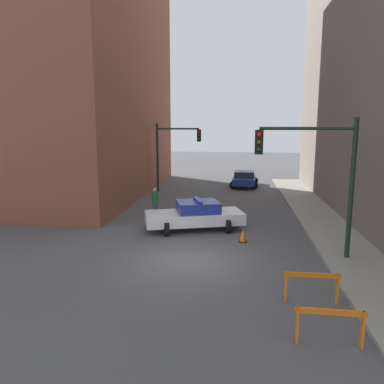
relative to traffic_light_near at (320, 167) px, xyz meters
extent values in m
plane|color=#4C4C4F|center=(-4.73, -0.78, -3.53)|extent=(120.00, 120.00, 0.00)
cube|color=gray|center=(1.47, -0.78, -3.47)|extent=(2.40, 44.00, 0.12)
cube|color=brown|center=(-16.73, 13.22, 7.28)|extent=(14.00, 20.00, 21.62)
cylinder|color=black|center=(1.17, 0.01, -0.81)|extent=(0.18, 0.18, 5.20)
cylinder|color=black|center=(-0.53, 0.01, 1.39)|extent=(3.40, 0.12, 0.12)
cube|color=black|center=(-2.23, 0.01, 0.89)|extent=(0.30, 0.22, 0.90)
sphere|color=red|center=(-2.23, -0.14, 1.16)|extent=(0.18, 0.18, 0.18)
sphere|color=#4C3D0C|center=(-2.23, -0.14, 0.89)|extent=(0.18, 0.18, 0.18)
sphere|color=#0C4219|center=(-2.23, -0.14, 0.62)|extent=(0.18, 0.18, 0.18)
cylinder|color=black|center=(-9.13, 14.09, -0.93)|extent=(0.18, 0.18, 5.20)
cylinder|color=black|center=(-7.53, 14.09, 1.27)|extent=(3.20, 0.12, 0.12)
cube|color=black|center=(-5.93, 14.09, 0.77)|extent=(0.30, 0.22, 0.90)
sphere|color=red|center=(-5.93, 13.95, 1.04)|extent=(0.18, 0.18, 0.18)
sphere|color=#4C3D0C|center=(-5.93, 13.95, 0.77)|extent=(0.18, 0.18, 0.18)
sphere|color=#0C4219|center=(-5.93, 13.95, 0.50)|extent=(0.18, 0.18, 0.18)
cube|color=white|center=(-5.05, 3.50, -2.93)|extent=(5.04, 3.16, 0.55)
cube|color=navy|center=(-4.87, 3.56, -2.39)|extent=(2.37, 2.14, 0.52)
cylinder|color=black|center=(-6.19, 2.26, -3.20)|extent=(0.41, 0.70, 0.66)
cylinder|color=black|center=(-6.69, 3.88, -3.20)|extent=(0.41, 0.70, 0.66)
cylinder|color=black|center=(-3.41, 3.12, -3.20)|extent=(0.41, 0.70, 0.66)
cylinder|color=black|center=(-3.91, 4.74, -3.20)|extent=(0.41, 0.70, 0.66)
cube|color=#2633BF|center=(-4.87, 3.56, -2.07)|extent=(0.60, 1.38, 0.12)
cube|color=navy|center=(-2.42, 17.22, -2.96)|extent=(2.04, 4.39, 0.52)
cube|color=#232833|center=(-2.43, 17.04, -2.46)|extent=(1.68, 1.89, 0.48)
cylinder|color=black|center=(-3.17, 18.59, -3.22)|extent=(0.63, 0.25, 0.62)
cylinder|color=black|center=(-1.52, 18.50, -3.22)|extent=(0.63, 0.25, 0.62)
cylinder|color=black|center=(-3.32, 15.93, -3.22)|extent=(0.63, 0.25, 0.62)
cylinder|color=black|center=(-1.67, 15.84, -3.22)|extent=(0.63, 0.25, 0.62)
cylinder|color=#474C66|center=(-7.48, 5.69, -3.12)|extent=(0.32, 0.32, 0.82)
cylinder|color=#236633|center=(-7.48, 5.69, -2.40)|extent=(0.42, 0.42, 0.62)
sphere|color=tan|center=(-7.48, 5.69, -1.98)|extent=(0.25, 0.25, 0.22)
cube|color=orange|center=(-0.82, -5.88, -2.70)|extent=(1.60, 0.09, 0.14)
cube|color=orange|center=(-1.54, -5.86, -3.08)|extent=(0.05, 0.16, 0.90)
cube|color=orange|center=(-0.10, -5.90, -3.08)|extent=(0.05, 0.16, 0.90)
cube|color=orange|center=(-0.83, -3.72, -2.70)|extent=(1.60, 0.08, 0.14)
cube|color=orange|center=(-1.54, -3.74, -3.08)|extent=(0.05, 0.16, 0.90)
cube|color=orange|center=(-0.11, -3.71, -3.08)|extent=(0.05, 0.16, 0.90)
cube|color=black|center=(-2.70, 1.79, -3.51)|extent=(0.36, 0.36, 0.04)
cone|color=#F2600C|center=(-2.70, 1.79, -3.18)|extent=(0.28, 0.28, 0.62)
camera|label=1|loc=(-2.99, -14.11, 1.48)|focal=35.00mm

